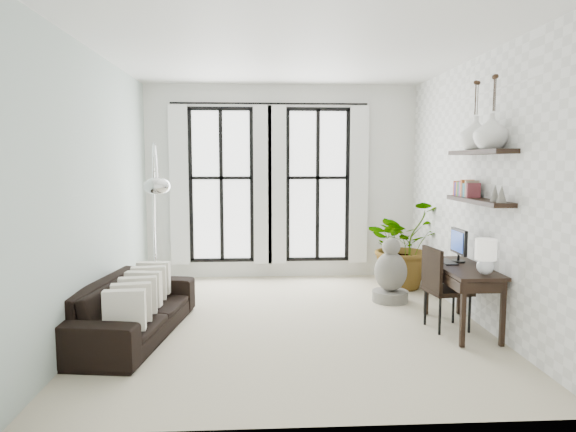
{
  "coord_description": "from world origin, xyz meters",
  "views": [
    {
      "loc": [
        -0.38,
        -6.07,
        1.95
      ],
      "look_at": [
        -0.02,
        0.3,
        1.27
      ],
      "focal_mm": 32.0,
      "sensor_mm": 36.0,
      "label": 1
    }
  ],
  "objects": [
    {
      "name": "wall_left",
      "position": [
        -2.25,
        0.0,
        1.6
      ],
      "size": [
        0.0,
        5.0,
        5.0
      ],
      "primitive_type": "plane",
      "rotation": [
        1.57,
        0.0,
        1.57
      ],
      "color": "#A9BDB5",
      "rests_on": "floor"
    },
    {
      "name": "sofa",
      "position": [
        -1.8,
        -0.41,
        0.32
      ],
      "size": [
        1.15,
        2.27,
        0.63
      ],
      "primitive_type": "imported",
      "rotation": [
        0.0,
        0.0,
        1.43
      ],
      "color": "black",
      "rests_on": "floor"
    },
    {
      "name": "ceiling",
      "position": [
        0.0,
        0.0,
        3.2
      ],
      "size": [
        5.0,
        5.0,
        0.0
      ],
      "primitive_type": "plane",
      "color": "white",
      "rests_on": "wall_back"
    },
    {
      "name": "arc_lamp",
      "position": [
        -1.7,
        0.52,
        1.7
      ],
      "size": [
        0.71,
        2.06,
        2.18
      ],
      "color": "silver",
      "rests_on": "floor"
    },
    {
      "name": "wall_right",
      "position": [
        2.25,
        0.0,
        1.6
      ],
      "size": [
        0.0,
        5.0,
        5.0
      ],
      "primitive_type": "plane",
      "rotation": [
        1.57,
        0.0,
        -1.57
      ],
      "color": "white",
      "rests_on": "floor"
    },
    {
      "name": "desk_chair",
      "position": [
        1.71,
        -0.37,
        0.55
      ],
      "size": [
        0.51,
        0.51,
        0.96
      ],
      "rotation": [
        0.0,
        0.0,
        0.13
      ],
      "color": "black",
      "rests_on": "floor"
    },
    {
      "name": "wall_back",
      "position": [
        0.0,
        2.5,
        1.6
      ],
      "size": [
        4.5,
        0.0,
        4.5
      ],
      "primitive_type": "plane",
      "rotation": [
        1.57,
        0.0,
        0.0
      ],
      "color": "white",
      "rests_on": "floor"
    },
    {
      "name": "floor",
      "position": [
        0.0,
        0.0,
        0.0
      ],
      "size": [
        5.0,
        5.0,
        0.0
      ],
      "primitive_type": "plane",
      "color": "beige",
      "rests_on": "ground"
    },
    {
      "name": "vase_b",
      "position": [
        2.11,
        -0.24,
        2.27
      ],
      "size": [
        0.37,
        0.37,
        0.38
      ],
      "primitive_type": "imported",
      "color": "white",
      "rests_on": "shelf_upper"
    },
    {
      "name": "buddha",
      "position": [
        1.44,
        0.84,
        0.38
      ],
      "size": [
        0.5,
        0.5,
        0.9
      ],
      "color": "gray",
      "rests_on": "floor"
    },
    {
      "name": "plant",
      "position": [
        1.84,
        1.64,
        0.68
      ],
      "size": [
        1.55,
        1.46,
        1.36
      ],
      "primitive_type": "imported",
      "rotation": [
        0.0,
        0.0,
        0.42
      ],
      "color": "#2D7228",
      "rests_on": "floor"
    },
    {
      "name": "windows",
      "position": [
        -0.2,
        2.43,
        1.56
      ],
      "size": [
        3.26,
        0.13,
        2.65
      ],
      "color": "white",
      "rests_on": "wall_back"
    },
    {
      "name": "desk",
      "position": [
        1.95,
        -0.45,
        0.7
      ],
      "size": [
        0.53,
        1.26,
        1.14
      ],
      "color": "black",
      "rests_on": "floor"
    },
    {
      "name": "throw_pillows",
      "position": [
        -1.7,
        -0.41,
        0.5
      ],
      "size": [
        0.4,
        1.52,
        0.4
      ],
      "color": "silver",
      "rests_on": "sofa"
    },
    {
      "name": "wall_shelves",
      "position": [
        2.11,
        -0.36,
        1.73
      ],
      "size": [
        0.25,
        1.3,
        0.6
      ],
      "color": "black",
      "rests_on": "wall_right"
    },
    {
      "name": "vase_a",
      "position": [
        2.11,
        -0.64,
        2.27
      ],
      "size": [
        0.37,
        0.37,
        0.38
      ],
      "primitive_type": "imported",
      "color": "white",
      "rests_on": "shelf_upper"
    }
  ]
}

